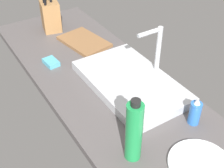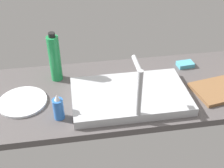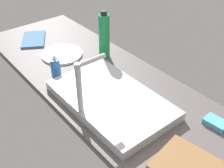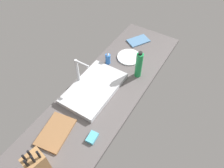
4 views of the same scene
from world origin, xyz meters
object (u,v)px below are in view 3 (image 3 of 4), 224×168
object	(u,v)px
soap_bottle	(56,67)
water_bottle	(104,36)
dinner_plate	(62,54)
dish_sponge	(216,123)
faucet	(82,87)
sink_basin	(111,100)
dish_towel	(34,39)

from	to	relation	value
soap_bottle	water_bottle	bearing A→B (deg)	-88.54
dinner_plate	dish_sponge	xyz separation A→B (cm)	(-88.46, -18.85, 0.60)
dinner_plate	dish_sponge	size ratio (longest dim) A/B	2.57
faucet	dinner_plate	distance (cm)	56.85
sink_basin	dish_towel	xyz separation A→B (cm)	(78.63, -1.37, -1.52)
faucet	soap_bottle	bearing A→B (deg)	-10.41
dinner_plate	faucet	bearing A→B (deg)	159.06
sink_basin	dish_sponge	xyz separation A→B (cm)	(-37.27, -24.31, -0.92)
dinner_plate	soap_bottle	bearing A→B (deg)	142.39
water_bottle	sink_basin	bearing A→B (deg)	146.14
dish_towel	dinner_plate	bearing A→B (deg)	-171.53
water_bottle	dish_towel	world-z (taller)	water_bottle
dinner_plate	dish_towel	distance (cm)	27.74
faucet	dinner_plate	bearing A→B (deg)	-20.94
dinner_plate	dish_towel	world-z (taller)	same
faucet	water_bottle	xyz separation A→B (cm)	(34.63, -37.37, -3.02)
faucet	dish_sponge	bearing A→B (deg)	-134.11
soap_bottle	dinner_plate	bearing A→B (deg)	-37.61
dish_towel	dish_sponge	size ratio (longest dim) A/B	2.44
sink_basin	dinner_plate	xyz separation A→B (cm)	(51.19, -5.45, -1.52)
sink_basin	water_bottle	bearing A→B (deg)	-33.86
sink_basin	water_bottle	xyz separation A→B (cm)	(34.63, -23.23, 10.56)
soap_bottle	dinner_plate	xyz separation A→B (cm)	(17.35, -13.37, -4.98)
faucet	water_bottle	size ratio (longest dim) A/B	1.00
sink_basin	faucet	bearing A→B (deg)	90.01
dish_towel	dish_sponge	distance (cm)	118.15
water_bottle	dinner_plate	distance (cm)	27.13
water_bottle	faucet	bearing A→B (deg)	132.82
faucet	dish_sponge	world-z (taller)	faucet
faucet	water_bottle	world-z (taller)	water_bottle
soap_bottle	dish_sponge	bearing A→B (deg)	-155.62
faucet	dish_towel	size ratio (longest dim) A/B	1.22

